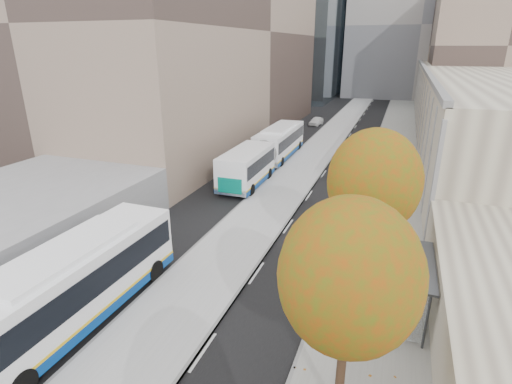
% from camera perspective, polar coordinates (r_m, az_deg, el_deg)
% --- Properties ---
extents(bus_platform, '(4.25, 150.00, 0.15)m').
position_cam_1_polar(bus_platform, '(42.04, 7.96, 4.93)').
color(bus_platform, '#A3A3A3').
rests_on(bus_platform, ground).
extents(sidewalk, '(4.75, 150.00, 0.08)m').
position_cam_1_polar(sidewalk, '(41.23, 18.89, 3.67)').
color(sidewalk, gray).
rests_on(sidewalk, ground).
extents(building_tan, '(18.00, 92.00, 8.00)m').
position_cam_1_polar(building_tan, '(69.99, 29.69, 11.88)').
color(building_tan, gray).
rests_on(building_tan, ground).
extents(building_midrise, '(24.00, 46.00, 25.00)m').
position_cam_1_polar(building_midrise, '(53.10, -11.26, 21.45)').
color(building_midrise, gray).
rests_on(building_midrise, ground).
extents(building_far_block, '(30.00, 18.00, 30.00)m').
position_cam_1_polar(building_far_block, '(100.84, 22.45, 21.05)').
color(building_far_block, gray).
rests_on(building_far_block, ground).
extents(bus_shelter, '(1.90, 4.40, 2.53)m').
position_cam_1_polar(bus_shelter, '(18.05, 21.73, -10.59)').
color(bus_shelter, '#383A3F').
rests_on(bus_shelter, sidewalk).
extents(tree_b, '(4.00, 4.00, 6.97)m').
position_cam_1_polar(tree_b, '(11.45, 13.24, -11.73)').
color(tree_b, '#302417').
rests_on(tree_b, sidewalk).
extents(tree_c, '(4.20, 4.20, 7.28)m').
position_cam_1_polar(tree_c, '(18.67, 16.50, 1.43)').
color(tree_c, '#302417').
rests_on(tree_c, sidewalk).
extents(bus_far, '(2.85, 18.24, 3.04)m').
position_cam_1_polar(bus_far, '(37.87, 1.64, 5.90)').
color(bus_far, white).
rests_on(bus_far, ground).
extents(distant_car, '(1.79, 3.63, 1.19)m').
position_cam_1_polar(distant_car, '(60.10, 8.60, 9.99)').
color(distant_car, silver).
rests_on(distant_car, ground).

